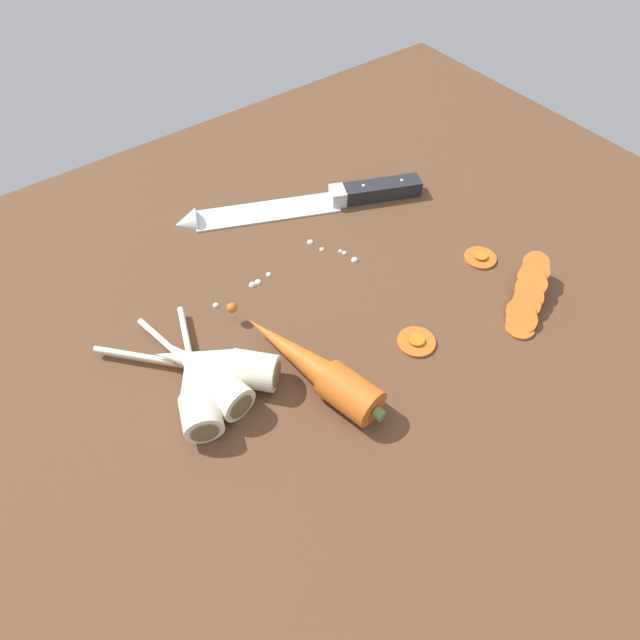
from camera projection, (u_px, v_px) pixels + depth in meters
ground_plane at (310, 329)px, 68.94cm from camera, size 120.00×90.00×4.00cm
chefs_knife at (297, 204)px, 80.02cm from camera, size 33.10×17.13×4.18cm
whole_carrot at (313, 366)px, 60.34cm from camera, size 7.76×21.90×4.20cm
parsnip_front at (205, 375)px, 59.78cm from camera, size 5.85×17.61×4.00cm
parsnip_mid_left at (195, 386)px, 58.89cm from camera, size 8.03×17.26×4.00cm
parsnip_mid_right at (215, 364)px, 60.66cm from camera, size 15.59×16.83×4.00cm
carrot_slice_stack at (528, 295)px, 67.83cm from camera, size 10.78×7.96×4.35cm
carrot_slice_stray_near at (416, 341)px, 64.73cm from camera, size 4.34×4.34×0.70cm
carrot_slice_stray_mid at (480, 257)px, 73.58cm from camera, size 4.08×4.08×0.70cm
mince_crumbs at (292, 267)px, 72.35cm from camera, size 19.01×6.98×0.88cm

